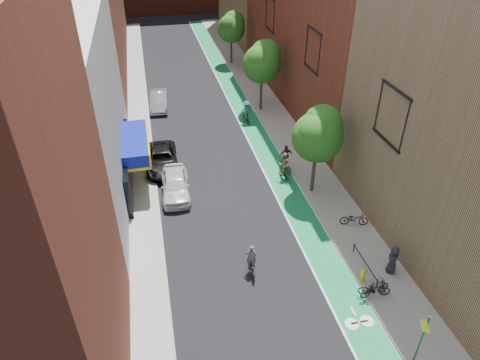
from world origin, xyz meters
TOP-DOWN VIEW (x-y plane):
  - ground at (0.00, 0.00)m, footprint 160.00×160.00m
  - bike_lane at (4.00, 26.00)m, footprint 2.00×68.00m
  - sidewalk_left at (-6.00, 26.00)m, footprint 2.00×68.00m
  - sidewalk_right at (6.50, 26.00)m, footprint 3.00×68.00m
  - building_left_white at (-11.00, 14.00)m, footprint 8.00×20.00m
  - tree_near at (5.65, 10.02)m, footprint 3.40×3.36m
  - tree_mid at (5.65, 24.02)m, footprint 3.55×3.53m
  - tree_far at (5.65, 38.02)m, footprint 3.30×3.25m
  - sign_pole at (5.38, -3.50)m, footprint 0.13×0.71m
  - parked_car_white at (-3.75, 11.85)m, footprint 2.11×4.78m
  - parked_car_black at (-4.43, 15.59)m, footprint 2.41×5.21m
  - parked_car_silver at (-3.94, 26.78)m, footprint 2.00×4.78m
  - cyclist_lead at (-0.39, 3.43)m, footprint 0.80×1.90m
  - cyclist_lane_near at (4.19, 12.12)m, footprint 0.92×1.80m
  - cyclist_lane_mid at (4.70, 13.23)m, footprint 1.06×1.75m
  - cyclist_lane_far at (3.63, 21.67)m, footprint 1.22×1.82m
  - parked_bike_near at (5.40, 0.37)m, footprint 1.75×1.00m
  - parked_bike_mid at (5.40, 0.33)m, footprint 1.81×0.76m
  - parked_bike_far at (6.84, 5.86)m, footprint 1.88×1.07m
  - pedestrian at (7.10, 1.69)m, footprint 0.85×1.00m
  - fire_hydrant at (5.30, 1.45)m, footprint 0.28×0.28m

SIDE VIEW (x-z plane):
  - ground at x=0.00m, z-range 0.00..0.00m
  - bike_lane at x=4.00m, z-range 0.00..0.01m
  - sidewalk_left at x=-6.00m, z-range 0.00..0.15m
  - sidewalk_right at x=6.50m, z-range 0.00..0.15m
  - fire_hydrant at x=5.30m, z-range 0.18..0.97m
  - parked_bike_near at x=5.40m, z-range 0.15..1.02m
  - parked_bike_far at x=6.84m, z-range 0.15..1.09m
  - cyclist_lead at x=-0.39m, z-range -0.32..1.58m
  - parked_bike_mid at x=5.40m, z-range 0.15..1.20m
  - parked_car_black at x=-4.43m, z-range 0.00..1.45m
  - parked_car_silver at x=-3.94m, z-range 0.00..1.54m
  - cyclist_lane_mid at x=4.70m, z-range -0.25..1.84m
  - parked_car_white at x=-3.75m, z-range 0.00..1.60m
  - cyclist_lane_near at x=4.19m, z-range -0.16..1.97m
  - cyclist_lane_far at x=3.63m, z-range -0.12..2.01m
  - pedestrian at x=7.10m, z-range 0.15..1.89m
  - sign_pole at x=5.38m, z-range 0.34..3.34m
  - tree_far at x=5.65m, z-range 1.40..7.60m
  - tree_near at x=5.65m, z-range 1.45..7.87m
  - tree_mid at x=5.65m, z-range 1.52..8.26m
  - building_left_white at x=-11.00m, z-range 0.00..12.00m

